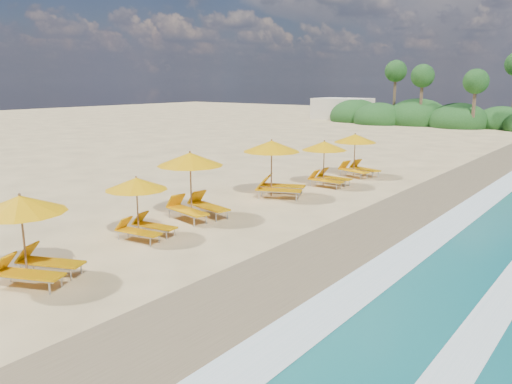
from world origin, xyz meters
name	(u,v)px	position (x,y,z in m)	size (l,w,h in m)	color
ground	(256,225)	(0.00, 0.00, 0.00)	(160.00, 160.00, 0.00)	#DBBA81
wet_sand	(358,246)	(4.00, 0.00, 0.01)	(4.00, 160.00, 0.01)	olive
surf_foam	(446,264)	(6.70, 0.00, 0.03)	(4.00, 160.00, 0.01)	white
station_1	(29,232)	(-1.39, -7.63, 1.29)	(3.01, 2.98, 2.30)	olive
station_2	(141,204)	(-2.05, -3.46, 1.15)	(2.40, 2.28, 2.04)	olive
station_3	(194,181)	(-2.45, -0.61, 1.41)	(3.03, 2.90, 2.51)	olive
station_4	(276,164)	(-2.11, 4.22, 1.43)	(3.34, 3.31, 2.56)	olive
station_5	(327,160)	(-1.48, 7.66, 1.25)	(2.39, 2.20, 2.24)	olive
station_6	(357,152)	(-1.51, 10.95, 1.30)	(2.90, 2.82, 2.31)	olive
treeline	(425,117)	(-9.94, 45.51, 1.00)	(25.80, 8.80, 9.74)	#163D14
beach_building	(342,109)	(-22.00, 48.00, 1.40)	(7.00, 5.00, 2.80)	beige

